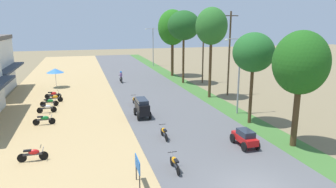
{
  "coord_description": "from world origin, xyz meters",
  "views": [
    {
      "loc": [
        -8.09,
        -12.44,
        8.37
      ],
      "look_at": [
        -0.13,
        15.61,
        1.63
      ],
      "focal_mm": 32.87,
      "sensor_mm": 36.0,
      "label": 1
    }
  ],
  "objects_px": {
    "parked_motorbike_second": "(44,119)",
    "median_tree_second": "(254,53)",
    "utility_pole_near": "(229,53)",
    "motorbike_ahead_second": "(175,162)",
    "parked_motorbike_fifth": "(54,98)",
    "vendor_umbrella": "(55,71)",
    "median_tree_fifth": "(172,28)",
    "car_van_black": "(142,107)",
    "median_tree_nearest": "(301,63)",
    "motorbike_ahead_fourth": "(134,100)",
    "utility_pole_far": "(203,50)",
    "median_tree_third": "(211,27)",
    "parked_motorbike_fourth": "(49,102)",
    "parked_motorbike_nearest": "(33,154)",
    "median_tree_fourth": "(184,26)",
    "streetlamp_mid": "(153,44)",
    "streetlamp_near": "(239,70)",
    "street_signboard": "(138,166)",
    "motorbike_ahead_fifth": "(121,77)",
    "parked_motorbike_third": "(47,108)",
    "car_sedan_red": "(245,137)",
    "motorbike_ahead_third": "(164,132)",
    "parked_motorbike_sixth": "(53,94)"
  },
  "relations": [
    {
      "from": "parked_motorbike_second",
      "to": "median_tree_second",
      "type": "bearing_deg",
      "value": -14.0
    },
    {
      "from": "utility_pole_near",
      "to": "motorbike_ahead_second",
      "type": "xyz_separation_m",
      "value": [
        -11.71,
        -16.73,
        -4.46
      ]
    },
    {
      "from": "median_tree_second",
      "to": "utility_pole_near",
      "type": "distance_m",
      "value": 10.6
    },
    {
      "from": "parked_motorbike_second",
      "to": "parked_motorbike_fifth",
      "type": "bearing_deg",
      "value": 88.1
    },
    {
      "from": "parked_motorbike_second",
      "to": "vendor_umbrella",
      "type": "distance_m",
      "value": 16.03
    },
    {
      "from": "median_tree_fifth",
      "to": "car_van_black",
      "type": "relative_size",
      "value": 4.32
    },
    {
      "from": "median_tree_nearest",
      "to": "utility_pole_near",
      "type": "bearing_deg",
      "value": 80.08
    },
    {
      "from": "vendor_umbrella",
      "to": "motorbike_ahead_fourth",
      "type": "distance_m",
      "value": 14.43
    },
    {
      "from": "motorbike_ahead_second",
      "to": "utility_pole_far",
      "type": "bearing_deg",
      "value": 64.6
    },
    {
      "from": "parked_motorbike_second",
      "to": "motorbike_ahead_second",
      "type": "xyz_separation_m",
      "value": [
        8.08,
        -10.8,
        0.02
      ]
    },
    {
      "from": "utility_pole_far",
      "to": "median_tree_third",
      "type": "bearing_deg",
      "value": -106.96
    },
    {
      "from": "parked_motorbike_second",
      "to": "parked_motorbike_fourth",
      "type": "distance_m",
      "value": 6.08
    },
    {
      "from": "parked_motorbike_nearest",
      "to": "median_tree_fourth",
      "type": "relative_size",
      "value": 0.18
    },
    {
      "from": "parked_motorbike_fourth",
      "to": "streetlamp_mid",
      "type": "bearing_deg",
      "value": 57.7
    },
    {
      "from": "streetlamp_near",
      "to": "motorbike_ahead_fourth",
      "type": "height_order",
      "value": "streetlamp_near"
    },
    {
      "from": "median_tree_fifth",
      "to": "utility_pole_near",
      "type": "bearing_deg",
      "value": -80.58
    },
    {
      "from": "parked_motorbike_second",
      "to": "street_signboard",
      "type": "distance_m",
      "value": 13.11
    },
    {
      "from": "median_tree_fourth",
      "to": "streetlamp_near",
      "type": "relative_size",
      "value": 1.41
    },
    {
      "from": "median_tree_nearest",
      "to": "median_tree_second",
      "type": "xyz_separation_m",
      "value": [
        -0.31,
        5.3,
        0.23
      ]
    },
    {
      "from": "streetlamp_mid",
      "to": "median_tree_fifth",
      "type": "bearing_deg",
      "value": -89.12
    },
    {
      "from": "parked_motorbike_fifth",
      "to": "street_signboard",
      "type": "relative_size",
      "value": 1.2
    },
    {
      "from": "parked_motorbike_nearest",
      "to": "median_tree_nearest",
      "type": "xyz_separation_m",
      "value": [
        17.03,
        -2.24,
        5.24
      ]
    },
    {
      "from": "median_tree_fifth",
      "to": "streetlamp_mid",
      "type": "relative_size",
      "value": 1.41
    },
    {
      "from": "median_tree_fifth",
      "to": "motorbike_ahead_fifth",
      "type": "xyz_separation_m",
      "value": [
        -8.75,
        -3.7,
        -6.81
      ]
    },
    {
      "from": "vendor_umbrella",
      "to": "median_tree_fifth",
      "type": "height_order",
      "value": "median_tree_fifth"
    },
    {
      "from": "streetlamp_mid",
      "to": "median_tree_third",
      "type": "bearing_deg",
      "value": -89.86
    },
    {
      "from": "parked_motorbike_third",
      "to": "parked_motorbike_second",
      "type": "bearing_deg",
      "value": -88.03
    },
    {
      "from": "parked_motorbike_fifth",
      "to": "motorbike_ahead_fourth",
      "type": "relative_size",
      "value": 1.0
    },
    {
      "from": "motorbike_ahead_second",
      "to": "motorbike_ahead_fifth",
      "type": "distance_m",
      "value": 27.79
    },
    {
      "from": "vendor_umbrella",
      "to": "median_tree_nearest",
      "type": "height_order",
      "value": "median_tree_nearest"
    },
    {
      "from": "parked_motorbike_third",
      "to": "car_sedan_red",
      "type": "height_order",
      "value": "car_sedan_red"
    },
    {
      "from": "street_signboard",
      "to": "median_tree_nearest",
      "type": "relative_size",
      "value": 0.19
    },
    {
      "from": "parked_motorbike_third",
      "to": "parked_motorbike_fifth",
      "type": "xyz_separation_m",
      "value": [
        0.38,
        4.03,
        0.0
      ]
    },
    {
      "from": "vendor_umbrella",
      "to": "motorbike_ahead_fifth",
      "type": "xyz_separation_m",
      "value": [
        8.68,
        1.05,
        -1.45
      ]
    },
    {
      "from": "streetlamp_mid",
      "to": "utility_pole_near",
      "type": "bearing_deg",
      "value": -84.49
    },
    {
      "from": "median_tree_second",
      "to": "utility_pole_near",
      "type": "height_order",
      "value": "utility_pole_near"
    },
    {
      "from": "parked_motorbike_fourth",
      "to": "motorbike_ahead_third",
      "type": "distance_m",
      "value": 14.8
    },
    {
      "from": "parked_motorbike_fifth",
      "to": "streetlamp_near",
      "type": "bearing_deg",
      "value": -28.24
    },
    {
      "from": "parked_motorbike_fifth",
      "to": "car_sedan_red",
      "type": "height_order",
      "value": "car_sedan_red"
    },
    {
      "from": "utility_pole_near",
      "to": "motorbike_ahead_fifth",
      "type": "distance_m",
      "value": 16.28
    },
    {
      "from": "utility_pole_far",
      "to": "motorbike_ahead_third",
      "type": "distance_m",
      "value": 22.95
    },
    {
      "from": "parked_motorbike_fourth",
      "to": "motorbike_ahead_fourth",
      "type": "xyz_separation_m",
      "value": [
        8.42,
        -1.74,
        0.02
      ]
    },
    {
      "from": "parked_motorbike_fifth",
      "to": "motorbike_ahead_fifth",
      "type": "height_order",
      "value": "motorbike_ahead_fifth"
    },
    {
      "from": "utility_pole_near",
      "to": "streetlamp_mid",
      "type": "bearing_deg",
      "value": 95.51
    },
    {
      "from": "utility_pole_near",
      "to": "utility_pole_far",
      "type": "xyz_separation_m",
      "value": [
        0.04,
        8.02,
        -0.36
      ]
    },
    {
      "from": "street_signboard",
      "to": "motorbike_ahead_third",
      "type": "xyz_separation_m",
      "value": [
        3.05,
        6.02,
        -0.53
      ]
    },
    {
      "from": "parked_motorbike_third",
      "to": "motorbike_ahead_fourth",
      "type": "bearing_deg",
      "value": 4.33
    },
    {
      "from": "median_tree_fifth",
      "to": "utility_pole_far",
      "type": "xyz_separation_m",
      "value": [
        2.49,
        -6.74,
        -3.0
      ]
    },
    {
      "from": "parked_motorbike_fifth",
      "to": "parked_motorbike_sixth",
      "type": "height_order",
      "value": "same"
    },
    {
      "from": "motorbike_ahead_fourth",
      "to": "motorbike_ahead_fifth",
      "type": "height_order",
      "value": "motorbike_ahead_fifth"
    }
  ]
}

